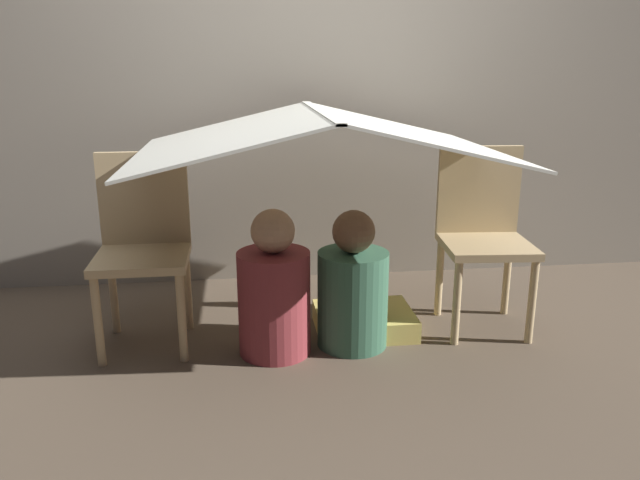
# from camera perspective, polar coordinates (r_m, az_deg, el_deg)

# --- Properties ---
(ground_plane) EXTENTS (8.80, 8.80, 0.00)m
(ground_plane) POSITION_cam_1_polar(r_m,az_deg,el_deg) (2.79, 0.45, -10.25)
(ground_plane) COLOR brown
(wall_back) EXTENTS (7.00, 0.05, 2.50)m
(wall_back) POSITION_cam_1_polar(r_m,az_deg,el_deg) (3.54, -1.84, 16.30)
(wall_back) COLOR gray
(wall_back) RESTS_ON ground_plane
(chair_left) EXTENTS (0.40, 0.40, 0.85)m
(chair_left) POSITION_cam_1_polar(r_m,az_deg,el_deg) (2.86, -15.85, -0.15)
(chair_left) COLOR #D1B27F
(chair_left) RESTS_ON ground_plane
(chair_right) EXTENTS (0.43, 0.43, 0.85)m
(chair_right) POSITION_cam_1_polar(r_m,az_deg,el_deg) (3.04, 14.67, 0.87)
(chair_right) COLOR #D1B27F
(chair_right) RESTS_ON ground_plane
(sheet_canopy) EXTENTS (1.56, 1.16, 0.19)m
(sheet_canopy) POSITION_cam_1_polar(r_m,az_deg,el_deg) (2.68, 0.00, 9.79)
(sheet_canopy) COLOR silver
(person_front) EXTENTS (0.31, 0.31, 0.64)m
(person_front) POSITION_cam_1_polar(r_m,az_deg,el_deg) (2.70, -4.21, -4.95)
(person_front) COLOR maroon
(person_front) RESTS_ON ground_plane
(person_second) EXTENTS (0.31, 0.31, 0.62)m
(person_second) POSITION_cam_1_polar(r_m,az_deg,el_deg) (2.77, 3.01, -4.61)
(person_second) COLOR #38664C
(person_second) RESTS_ON ground_plane
(floor_cushion) EXTENTS (0.45, 0.36, 0.10)m
(floor_cushion) POSITION_cam_1_polar(r_m,az_deg,el_deg) (2.99, 4.07, -7.38)
(floor_cushion) COLOR #E5CC66
(floor_cushion) RESTS_ON ground_plane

